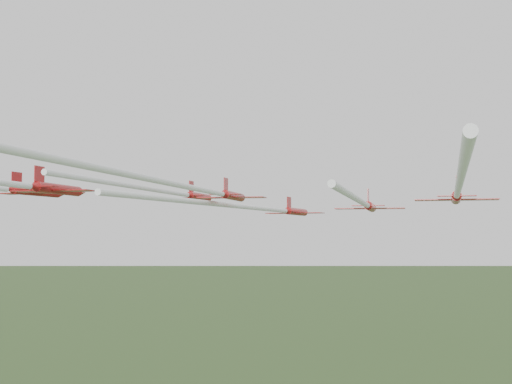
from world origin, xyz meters
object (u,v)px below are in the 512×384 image
Objects in this scene: jet_lead at (262,208)px; jet_row2_left at (173,193)px; jet_row3_mid at (193,188)px; jet_row2_right at (364,203)px; jet_row3_right at (458,190)px.

jet_lead is 13.16m from jet_row2_left.
jet_row3_mid is (14.15, -28.19, 0.80)m from jet_lead.
jet_row2_right reaches higher than jet_lead.
jet_row2_left is 0.92× the size of jet_row2_right.
jet_row2_left is 0.79× the size of jet_row3_right.
jet_row2_left is at bearing 178.62° from jet_row2_right.
jet_lead is at bearing 134.43° from jet_row3_right.
jet_lead is at bearing 41.05° from jet_row2_left.
jet_row3_mid is 0.93× the size of jet_row3_right.
jet_lead is 17.12m from jet_row2_right.
jet_lead is at bearing 148.70° from jet_row2_right.
jet_lead is 36.75m from jet_row3_right.
jet_row3_right is (17.12, -12.06, 0.35)m from jet_row2_right.
jet_row3_mid is at bearing -64.95° from jet_row2_left.
jet_row2_left is at bearing 153.67° from jet_row3_right.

